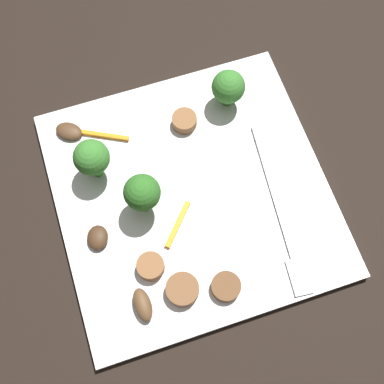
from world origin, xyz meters
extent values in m
plane|color=black|center=(0.00, 0.00, 0.00)|extent=(1.40, 1.40, 0.00)
cube|color=white|center=(0.00, 0.00, 0.01)|extent=(0.27, 0.27, 0.01)
cube|color=silver|center=(0.02, 0.08, 0.01)|extent=(0.14, 0.02, 0.00)
cube|color=silver|center=(0.11, 0.07, 0.01)|extent=(0.04, 0.02, 0.00)
cylinder|color=#408630|center=(-0.09, 0.07, 0.02)|extent=(0.01, 0.01, 0.02)
sphere|color=#387A2D|center=(-0.09, 0.07, 0.04)|extent=(0.03, 0.03, 0.03)
cylinder|color=#347525|center=(0.00, -0.05, 0.03)|extent=(0.01, 0.01, 0.03)
sphere|color=#2D6B23|center=(0.00, -0.05, 0.05)|extent=(0.04, 0.04, 0.04)
cylinder|color=#408630|center=(-0.05, -0.08, 0.02)|extent=(0.01, 0.01, 0.03)
sphere|color=#387A2D|center=(-0.05, -0.08, 0.05)|extent=(0.04, 0.04, 0.04)
cylinder|color=brown|center=(0.06, -0.06, 0.02)|extent=(0.04, 0.04, 0.01)
cylinder|color=brown|center=(0.10, 0.00, 0.02)|extent=(0.03, 0.03, 0.01)
cylinder|color=brown|center=(0.09, -0.04, 0.02)|extent=(0.04, 0.04, 0.01)
cylinder|color=brown|center=(-0.08, 0.02, 0.02)|extent=(0.03, 0.03, 0.01)
ellipsoid|color=#422B19|center=(0.02, -0.10, 0.02)|extent=(0.03, 0.03, 0.01)
ellipsoid|color=brown|center=(0.09, -0.08, 0.02)|extent=(0.03, 0.02, 0.01)
ellipsoid|color=#4C331E|center=(-0.10, -0.10, 0.01)|extent=(0.03, 0.03, 0.01)
cube|color=orange|center=(-0.09, -0.07, 0.01)|extent=(0.03, 0.05, 0.00)
cube|color=orange|center=(0.03, -0.02, 0.01)|extent=(0.04, 0.04, 0.00)
camera|label=1|loc=(0.17, -0.06, 0.48)|focal=46.79mm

